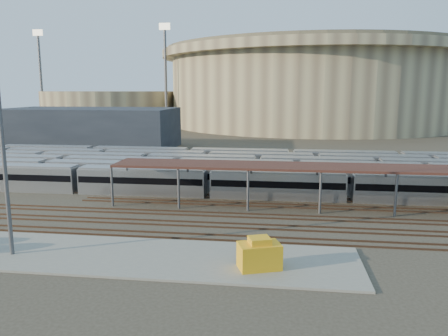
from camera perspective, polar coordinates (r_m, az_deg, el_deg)
name	(u,v)px	position (r m, az deg, el deg)	size (l,w,h in m)	color
ground	(172,211)	(53.62, -6.83, -5.60)	(420.00, 420.00, 0.00)	#383026
apron	(76,253)	(41.89, -18.82, -10.50)	(50.00, 9.00, 0.20)	gray
subway_trains	(182,169)	(71.44, -5.50, -0.13)	(124.73, 23.90, 3.60)	#BCBCC1
inspection_shed	(355,169)	(55.49, 16.75, -0.15)	(60.30, 6.00, 5.30)	#555459
empty_tracks	(161,222)	(48.97, -8.29, -7.06)	(170.00, 9.62, 0.18)	#4C3323
stadium	(312,85)	(190.33, 11.40, 10.54)	(124.00, 124.00, 32.50)	tan
secondary_arena	(110,108)	(194.36, -14.61, 7.60)	(56.00, 56.00, 14.00)	tan
service_building	(91,128)	(115.82, -17.01, 5.00)	(42.00, 20.00, 10.00)	#1E232D
floodlight_0	(166,73)	(165.76, -7.63, 12.18)	(4.00, 1.00, 38.40)	#555459
floodlight_1	(41,75)	(196.31, -22.82, 11.16)	(4.00, 1.00, 38.40)	#555459
floodlight_3	(234,77)	(211.30, 1.37, 11.80)	(4.00, 1.00, 38.40)	#555459
yard_light_pole	(1,126)	(41.28, -27.11, 4.95)	(0.81, 0.36, 22.51)	#555459
yellow_equipment	(259,256)	(36.16, 4.63, -11.37)	(3.33, 2.08, 2.08)	gold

